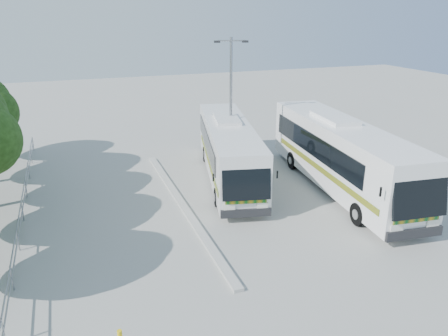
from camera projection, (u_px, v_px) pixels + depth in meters
name	position (u px, v px, depth m)	size (l,w,h in m)	color
ground	(237.00, 215.00, 21.89)	(100.00, 100.00, 0.00)	#9A9A95
kerb_divider	(182.00, 204.00, 22.88)	(0.40, 16.00, 0.15)	#B2B2AD
railing	(23.00, 199.00, 21.93)	(0.06, 22.00, 1.00)	gray
coach_main	(229.00, 149.00, 25.98)	(5.11, 12.45, 3.39)	silver
coach_adjacent	(341.00, 154.00, 24.40)	(4.21, 13.86, 3.79)	white
lamppost	(231.00, 100.00, 26.39)	(1.98, 0.68, 8.21)	gray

